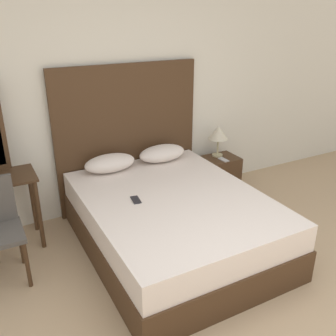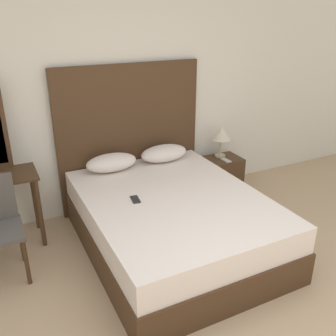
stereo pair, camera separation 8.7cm
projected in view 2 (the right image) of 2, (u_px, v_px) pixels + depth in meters
name	position (u px, v px, depth m)	size (l,w,h in m)	color
wall_back	(120.00, 93.00, 4.17)	(10.00, 0.06, 2.70)	silver
bed	(173.00, 222.00, 3.67)	(1.62, 2.10, 0.57)	#422B19
headboard	(131.00, 137.00, 4.34)	(1.71, 0.05, 1.68)	#422B19
pillow_left	(111.00, 163.00, 4.09)	(0.56, 0.30, 0.19)	silver
pillow_right	(164.00, 153.00, 4.35)	(0.56, 0.30, 0.19)	silver
phone_on_bed	(135.00, 199.00, 3.48)	(0.09, 0.16, 0.01)	#232328
nightstand	(220.00, 175.00, 4.83)	(0.50, 0.36, 0.46)	#422B19
table_lamp	(221.00, 134.00, 4.69)	(0.25, 0.25, 0.40)	tan
phone_on_nightstand	(226.00, 160.00, 4.67)	(0.07, 0.15, 0.01)	#B7B7BC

